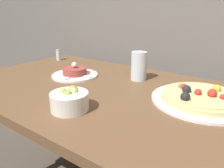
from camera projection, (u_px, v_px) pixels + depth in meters
The scene contains 6 objects.
dining_table at pixel (114, 110), 0.96m from camera, with size 1.49×0.81×0.77m.
pizza_plate at pixel (202, 98), 0.82m from camera, with size 0.37×0.37×0.06m.
tartare_plate at pixel (75, 73), 1.12m from camera, with size 0.23×0.23×0.07m.
small_bowl at pixel (70, 100), 0.75m from camera, with size 0.13×0.13×0.08m.
drinking_glass at pixel (139, 66), 1.05m from camera, with size 0.08×0.08×0.14m.
salt_shaker at pixel (58, 55), 1.47m from camera, with size 0.03×0.03×0.07m.
Camera 1 is at (0.51, -0.31, 1.10)m, focal length 35.00 mm.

